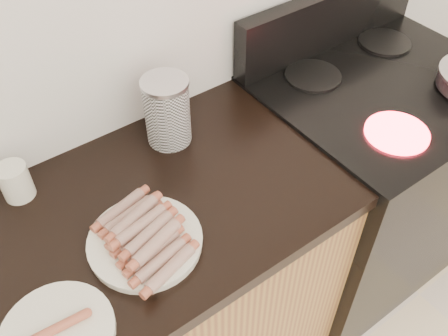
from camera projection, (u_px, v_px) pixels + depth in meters
stove at (361, 182)px, 1.89m from camera, size 0.76×0.65×0.91m
stove_panel at (330, 19)px, 1.66m from camera, size 0.76×0.06×0.20m
burner_near_left at (397, 133)px, 1.40m from camera, size 0.18×0.18×0.01m
burner_far_left at (313, 76)px, 1.59m from camera, size 0.18×0.18×0.01m
burner_far_right at (385, 42)px, 1.73m from camera, size 0.18×0.18×0.01m
main_plate at (145, 243)px, 1.14m from camera, size 0.30×0.30×0.02m
side_plate at (57, 333)px, 0.99m from camera, size 0.28×0.28×0.02m
hotdog_pile at (144, 235)px, 1.12m from camera, size 0.13×0.27×0.05m
plain_sausages at (55, 329)px, 0.97m from camera, size 0.13×0.03×0.02m
canister at (167, 111)px, 1.33m from camera, size 0.13×0.13×0.20m
mug at (15, 182)px, 1.22m from camera, size 0.08×0.08×0.10m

